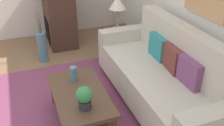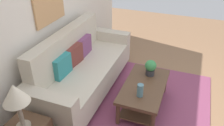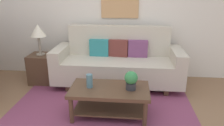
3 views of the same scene
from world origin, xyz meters
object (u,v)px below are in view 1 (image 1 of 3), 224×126
(tabletop_vase, at_px, (73,74))
(throw_pillow_teal, at_px, (158,47))
(potted_plant_tabletop, at_px, (84,97))
(fireplace, at_px, (59,14))
(coffee_table, at_px, (80,100))
(couch, at_px, (162,77))
(side_table, at_px, (117,44))
(table_lamp, at_px, (118,4))
(floor_vase, at_px, (42,47))
(throw_pillow_plum, at_px, (190,72))
(throw_pillow_maroon, at_px, (173,58))

(tabletop_vase, bearing_deg, throw_pillow_teal, 91.99)
(throw_pillow_teal, distance_m, potted_plant_tabletop, 1.37)
(fireplace, bearing_deg, coffee_table, -5.32)
(couch, relative_size, tabletop_vase, 12.15)
(throw_pillow_teal, bearing_deg, potted_plant_tabletop, -63.12)
(side_table, bearing_deg, coffee_table, -36.22)
(couch, bearing_deg, potted_plant_tabletop, -76.99)
(table_lamp, relative_size, floor_vase, 1.09)
(fireplace, bearing_deg, throw_pillow_plum, 18.86)
(fireplace, bearing_deg, throw_pillow_teal, 24.63)
(table_lamp, bearing_deg, fireplace, -141.95)
(throw_pillow_plum, xyz_separation_m, tabletop_vase, (-0.69, -1.20, -0.15))
(tabletop_vase, distance_m, potted_plant_tabletop, 0.58)
(throw_pillow_plum, relative_size, fireplace, 0.31)
(throw_pillow_plum, bearing_deg, floor_vase, -146.98)
(floor_vase, bearing_deg, table_lamp, 74.05)
(couch, relative_size, throw_pillow_plum, 6.44)
(throw_pillow_teal, bearing_deg, fireplace, -155.37)
(coffee_table, distance_m, tabletop_vase, 0.35)
(tabletop_vase, height_order, potted_plant_tabletop, potted_plant_tabletop)
(couch, xyz_separation_m, throw_pillow_maroon, (0.00, 0.13, 0.25))
(potted_plant_tabletop, distance_m, side_table, 2.03)
(throw_pillow_maroon, bearing_deg, coffee_table, -92.04)
(throw_pillow_teal, xyz_separation_m, potted_plant_tabletop, (0.62, -1.22, -0.11))
(fireplace, relative_size, floor_vase, 2.21)
(throw_pillow_maroon, height_order, tabletop_vase, throw_pillow_maroon)
(throw_pillow_teal, distance_m, table_lamp, 1.15)
(potted_plant_tabletop, height_order, floor_vase, potted_plant_tabletop)
(tabletop_vase, height_order, fireplace, fireplace)
(couch, distance_m, throw_pillow_maroon, 0.28)
(throw_pillow_maroon, xyz_separation_m, tabletop_vase, (-0.32, -1.20, -0.15))
(throw_pillow_teal, bearing_deg, throw_pillow_maroon, 0.00)
(throw_pillow_maroon, distance_m, throw_pillow_plum, 0.36)
(side_table, bearing_deg, throw_pillow_teal, 8.66)
(throw_pillow_maroon, bearing_deg, fireplace, -158.62)
(side_table, height_order, table_lamp, table_lamp)
(side_table, bearing_deg, tabletop_vase, -42.34)
(couch, height_order, tabletop_vase, couch)
(throw_pillow_plum, bearing_deg, throw_pillow_maroon, 180.00)
(couch, bearing_deg, tabletop_vase, -106.67)
(throw_pillow_teal, height_order, tabletop_vase, throw_pillow_teal)
(throw_pillow_teal, relative_size, throw_pillow_plum, 1.00)
(throw_pillow_maroon, distance_m, table_lamp, 1.50)
(coffee_table, relative_size, table_lamp, 1.93)
(table_lamp, height_order, fireplace, fireplace)
(fireplace, bearing_deg, tabletop_vase, -5.95)
(floor_vase, bearing_deg, coffee_table, 6.86)
(table_lamp, relative_size, fireplace, 0.49)
(potted_plant_tabletop, bearing_deg, throw_pillow_plum, 84.73)
(throw_pillow_plum, height_order, tabletop_vase, throw_pillow_plum)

